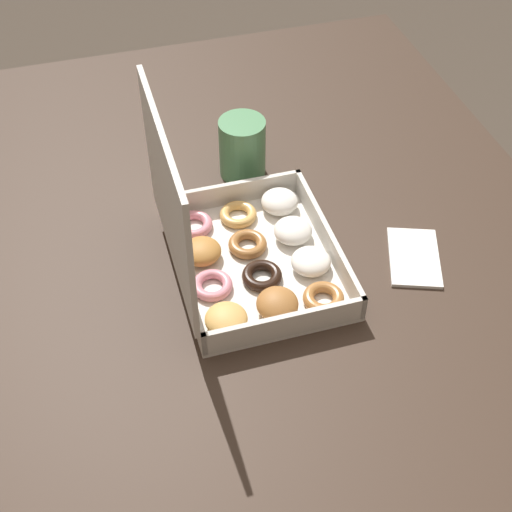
% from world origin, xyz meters
% --- Properties ---
extents(ground_plane, '(8.00, 8.00, 0.00)m').
position_xyz_m(ground_plane, '(0.00, 0.00, 0.00)').
color(ground_plane, '#42382D').
extents(dining_table, '(1.27, 1.00, 0.71)m').
position_xyz_m(dining_table, '(0.00, 0.00, 0.63)').
color(dining_table, '#38281E').
rests_on(dining_table, ground_plane).
extents(donut_box, '(0.30, 0.25, 0.29)m').
position_xyz_m(donut_box, '(-0.07, 0.05, 0.76)').
color(donut_box, silver).
rests_on(donut_box, dining_table).
extents(coffee_mug, '(0.08, 0.08, 0.11)m').
position_xyz_m(coffee_mug, '(0.16, -0.02, 0.76)').
color(coffee_mug, '#4C8456').
rests_on(coffee_mug, dining_table).
extents(paper_napkin, '(0.14, 0.12, 0.01)m').
position_xyz_m(paper_napkin, '(-0.12, -0.22, 0.71)').
color(paper_napkin, white).
rests_on(paper_napkin, dining_table).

